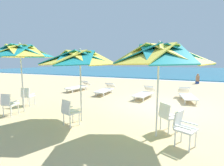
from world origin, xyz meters
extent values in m
plane|color=#D3B784|center=(0.00, 0.00, 0.00)|extent=(80.00, 80.00, 0.00)
cube|color=teal|center=(0.00, 29.45, 0.05)|extent=(80.00, 36.00, 0.10)
cube|color=white|center=(0.00, 11.15, 0.01)|extent=(80.00, 0.70, 0.01)
cylinder|color=silver|center=(0.27, -3.21, 1.05)|extent=(0.05, 0.05, 2.09)
cube|color=teal|center=(0.85, -2.97, 2.26)|extent=(1.44, 1.37, 0.55)
cube|color=#EFDB4C|center=(0.51, -2.63, 2.26)|extent=(1.36, 1.46, 0.55)
cube|color=teal|center=(0.03, -2.63, 2.26)|extent=(1.37, 1.44, 0.55)
cube|color=#EFDB4C|center=(-0.31, -2.97, 2.26)|extent=(1.46, 1.36, 0.55)
cube|color=teal|center=(-0.31, -3.44, 2.26)|extent=(1.44, 1.37, 0.55)
cube|color=#EFDB4C|center=(0.03, -3.78, 2.26)|extent=(1.36, 1.46, 0.55)
cube|color=teal|center=(0.51, -3.78, 2.26)|extent=(1.37, 1.44, 0.55)
cube|color=#EFDB4C|center=(0.85, -3.44, 2.26)|extent=(1.46, 1.36, 0.55)
sphere|color=silver|center=(0.27, -3.21, 2.57)|extent=(0.08, 0.08, 0.08)
cube|color=white|center=(0.56, -2.69, 0.44)|extent=(0.62, 0.62, 0.05)
cube|color=white|center=(0.43, -2.83, 0.67)|extent=(0.37, 0.36, 0.40)
cube|color=white|center=(0.42, -2.55, 0.55)|extent=(0.30, 0.31, 0.03)
cube|color=white|center=(0.71, -2.83, 0.55)|extent=(0.30, 0.31, 0.03)
cylinder|color=white|center=(0.56, -2.44, 0.21)|extent=(0.04, 0.04, 0.41)
cylinder|color=white|center=(0.81, -2.68, 0.21)|extent=(0.04, 0.04, 0.41)
cylinder|color=white|center=(0.32, -2.70, 0.21)|extent=(0.04, 0.04, 0.41)
cylinder|color=white|center=(0.57, -2.94, 0.21)|extent=(0.04, 0.04, 0.41)
cube|color=white|center=(1.01, -3.50, 0.44)|extent=(0.58, 0.58, 0.05)
cube|color=white|center=(0.83, -3.42, 0.67)|extent=(0.25, 0.42, 0.40)
cube|color=white|center=(1.09, -3.32, 0.55)|extent=(0.38, 0.19, 0.03)
cube|color=white|center=(0.93, -3.69, 0.55)|extent=(0.38, 0.19, 0.03)
cylinder|color=white|center=(1.24, -3.41, 0.21)|extent=(0.04, 0.04, 0.41)
cylinder|color=white|center=(1.10, -3.74, 0.21)|extent=(0.04, 0.04, 0.41)
cylinder|color=white|center=(0.92, -3.27, 0.21)|extent=(0.04, 0.04, 0.41)
cylinder|color=white|center=(0.78, -3.60, 0.21)|extent=(0.04, 0.04, 0.41)
cylinder|color=silver|center=(-2.33, -2.99, 1.03)|extent=(0.05, 0.05, 2.06)
cube|color=teal|center=(-1.76, -2.75, 2.19)|extent=(1.45, 1.37, 0.50)
cube|color=#EFDB4C|center=(-2.10, -2.41, 2.19)|extent=(1.37, 1.48, 0.50)
cube|color=teal|center=(-2.57, -2.41, 2.19)|extent=(1.37, 1.45, 0.50)
cube|color=#EFDB4C|center=(-2.91, -2.75, 2.19)|extent=(1.48, 1.37, 0.50)
cube|color=teal|center=(-2.91, -3.23, 2.19)|extent=(1.45, 1.37, 0.50)
cube|color=#EFDB4C|center=(-2.57, -3.56, 2.19)|extent=(1.37, 1.48, 0.50)
cube|color=teal|center=(-2.10, -3.56, 2.19)|extent=(1.37, 1.45, 0.50)
cube|color=#EFDB4C|center=(-1.76, -3.23, 2.19)|extent=(1.48, 1.37, 0.50)
sphere|color=silver|center=(-2.33, -2.99, 2.46)|extent=(0.08, 0.08, 0.08)
cube|color=white|center=(-2.39, -3.48, 0.44)|extent=(0.55, 0.55, 0.05)
cube|color=white|center=(-2.45, -3.67, 0.67)|extent=(0.43, 0.22, 0.40)
cube|color=white|center=(-2.58, -3.41, 0.55)|extent=(0.16, 0.39, 0.03)
cube|color=white|center=(-2.20, -3.54, 0.55)|extent=(0.16, 0.39, 0.03)
cylinder|color=white|center=(-2.51, -3.25, 0.21)|extent=(0.04, 0.04, 0.41)
cylinder|color=white|center=(-2.17, -3.36, 0.21)|extent=(0.04, 0.04, 0.41)
cylinder|color=white|center=(-2.61, -3.59, 0.21)|extent=(0.04, 0.04, 0.41)
cylinder|color=white|center=(-2.28, -3.70, 0.21)|extent=(0.04, 0.04, 0.41)
cylinder|color=silver|center=(-5.11, -3.04, 1.16)|extent=(0.05, 0.05, 2.33)
cube|color=teal|center=(-4.55, -2.81, 2.48)|extent=(1.41, 1.33, 0.50)
cube|color=#EFDB4C|center=(-4.88, -2.48, 2.48)|extent=(1.32, 1.42, 0.50)
cube|color=teal|center=(-5.34, -2.48, 2.48)|extent=(1.33, 1.41, 0.50)
cube|color=#EFDB4C|center=(-5.67, -2.81, 2.48)|extent=(1.42, 1.32, 0.50)
cube|color=teal|center=(-5.67, -3.27, 2.48)|extent=(1.41, 1.33, 0.50)
cube|color=#EFDB4C|center=(-5.34, -3.60, 2.48)|extent=(1.32, 1.42, 0.50)
cube|color=teal|center=(-4.88, -3.60, 2.48)|extent=(1.33, 1.41, 0.50)
cube|color=#EFDB4C|center=(-4.55, -3.27, 2.48)|extent=(1.42, 1.32, 0.50)
sphere|color=silver|center=(-5.11, -3.04, 2.77)|extent=(0.08, 0.08, 0.08)
cube|color=white|center=(-5.18, -3.56, 0.44)|extent=(0.50, 0.50, 0.05)
cube|color=white|center=(-5.16, -3.76, 0.67)|extent=(0.43, 0.15, 0.40)
cube|color=white|center=(-5.38, -3.59, 0.55)|extent=(0.09, 0.40, 0.03)
cube|color=white|center=(-4.99, -3.53, 0.55)|extent=(0.09, 0.40, 0.03)
cylinder|color=white|center=(-5.38, -3.41, 0.21)|extent=(0.04, 0.04, 0.41)
cylinder|color=white|center=(-5.03, -3.36, 0.21)|extent=(0.04, 0.04, 0.41)
cylinder|color=white|center=(-5.33, -3.76, 0.21)|extent=(0.04, 0.04, 0.41)
cylinder|color=white|center=(-4.99, -3.71, 0.21)|extent=(0.04, 0.04, 0.41)
cube|color=white|center=(-5.77, -2.26, 0.44)|extent=(0.52, 0.52, 0.05)
cube|color=white|center=(-5.73, -2.45, 0.67)|extent=(0.43, 0.18, 0.40)
cube|color=white|center=(-5.96, -2.30, 0.55)|extent=(0.12, 0.40, 0.03)
cube|color=white|center=(-5.57, -2.22, 0.55)|extent=(0.12, 0.40, 0.03)
cylinder|color=white|center=(-5.98, -2.12, 0.21)|extent=(0.04, 0.04, 0.41)
cylinder|color=white|center=(-5.63, -2.05, 0.21)|extent=(0.04, 0.04, 0.41)
cylinder|color=white|center=(-5.90, -2.47, 0.21)|extent=(0.04, 0.04, 0.41)
cylinder|color=white|center=(-5.56, -2.39, 0.21)|extent=(0.04, 0.04, 0.41)
cube|color=white|center=(1.13, 1.61, 0.25)|extent=(0.96, 1.79, 0.06)
cube|color=white|center=(0.92, 2.65, 0.44)|extent=(0.69, 0.59, 0.36)
cube|color=white|center=(1.50, 1.04, 0.11)|extent=(0.06, 0.06, 0.22)
cube|color=white|center=(1.00, 0.94, 0.11)|extent=(0.06, 0.06, 0.22)
cube|color=white|center=(1.25, 2.29, 0.11)|extent=(0.06, 0.06, 0.22)
cube|color=white|center=(0.75, 2.19, 0.11)|extent=(0.06, 0.06, 0.22)
cube|color=white|center=(-1.13, 1.25, 0.25)|extent=(0.87, 1.77, 0.06)
cube|color=white|center=(-0.99, 2.29, 0.44)|extent=(0.67, 0.56, 0.36)
cube|color=white|center=(-0.96, 0.58, 0.11)|extent=(0.06, 0.06, 0.22)
cube|color=white|center=(-1.47, 0.65, 0.11)|extent=(0.06, 0.06, 0.22)
cube|color=white|center=(-0.79, 1.85, 0.11)|extent=(0.06, 0.06, 0.22)
cube|color=white|center=(-1.30, 1.92, 0.11)|extent=(0.06, 0.06, 0.22)
cube|color=white|center=(-3.65, 1.49, 0.25)|extent=(0.69, 1.72, 0.06)
cube|color=white|center=(-3.68, 2.55, 0.44)|extent=(0.62, 0.50, 0.36)
cube|color=white|center=(-3.37, 0.86, 0.11)|extent=(0.06, 0.06, 0.22)
cube|color=white|center=(-3.88, 0.85, 0.11)|extent=(0.06, 0.06, 0.22)
cube|color=white|center=(-3.41, 2.14, 0.11)|extent=(0.06, 0.06, 0.22)
cube|color=white|center=(-3.92, 2.12, 0.11)|extent=(0.06, 0.06, 0.22)
cube|color=white|center=(-5.95, 1.81, 0.25)|extent=(0.88, 1.78, 0.06)
cube|color=white|center=(-5.79, 2.85, 0.44)|extent=(0.67, 0.56, 0.36)
cube|color=white|center=(-5.79, 1.14, 0.11)|extent=(0.06, 0.06, 0.22)
cube|color=white|center=(-6.29, 1.21, 0.11)|extent=(0.06, 0.06, 0.22)
cube|color=white|center=(-5.60, 2.40, 0.11)|extent=(0.06, 0.06, 0.22)
cube|color=white|center=(-6.11, 2.47, 0.11)|extent=(0.06, 0.06, 0.22)
cube|color=#2D4CA5|center=(2.03, 9.34, 0.10)|extent=(0.30, 0.24, 0.20)
cube|color=#9E7051|center=(2.03, 9.32, 0.46)|extent=(0.30, 0.25, 0.54)
sphere|color=#9E7051|center=(2.03, 9.31, 0.82)|extent=(0.20, 0.20, 0.20)
cube|color=#9E7051|center=(2.03, 9.74, 0.07)|extent=(0.26, 0.76, 0.14)
camera|label=1|loc=(0.91, -7.77, 2.10)|focal=26.92mm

